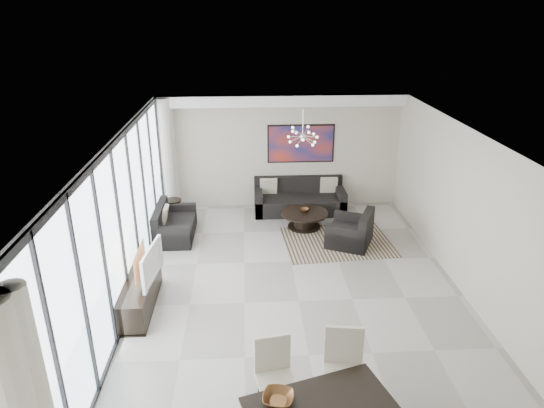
{
  "coord_description": "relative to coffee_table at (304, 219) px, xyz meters",
  "views": [
    {
      "loc": [
        -0.88,
        -7.25,
        4.85
      ],
      "look_at": [
        -0.39,
        1.52,
        1.25
      ],
      "focal_mm": 32.0,
      "sensor_mm": 36.0,
      "label": 1
    }
  ],
  "objects": [
    {
      "name": "dining_chair_nw",
      "position": [
        -1.03,
        -5.46,
        0.37
      ],
      "size": [
        0.55,
        0.55,
        1.02
      ],
      "color": "beige",
      "rests_on": "floor"
    },
    {
      "name": "room_shell",
      "position": [
        0.01,
        -3.08,
        1.23
      ],
      "size": [
        6.0,
        9.0,
        2.9
      ],
      "color": "#A8A39B",
      "rests_on": "ground"
    },
    {
      "name": "sofa_main",
      "position": [
        -0.01,
        0.99,
        0.06
      ],
      "size": [
        2.26,
        0.92,
        0.82
      ],
      "color": "black",
      "rests_on": "floor"
    },
    {
      "name": "soffit",
      "position": [
        -0.46,
        1.22,
        2.55
      ],
      "size": [
        5.98,
        0.4,
        0.26
      ],
      "primitive_type": "cube",
      "color": "white",
      "rests_on": "room_shell"
    },
    {
      "name": "armchair",
      "position": [
        0.92,
        -0.93,
        0.05
      ],
      "size": [
        1.19,
        1.21,
        0.78
      ],
      "color": "black",
      "rests_on": "floor"
    },
    {
      "name": "tv_console",
      "position": [
        -3.22,
        -3.09,
        0.05
      ],
      "size": [
        0.48,
        1.71,
        0.54
      ],
      "primitive_type": "cube",
      "color": "black",
      "rests_on": "floor"
    },
    {
      "name": "loveseat",
      "position": [
        -3.0,
        -0.32,
        0.03
      ],
      "size": [
        0.82,
        1.45,
        0.73
      ],
      "color": "black",
      "rests_on": "floor"
    },
    {
      "name": "rug",
      "position": [
        0.64,
        -0.81,
        -0.21
      ],
      "size": [
        2.45,
        1.96,
        0.01
      ],
      "primitive_type": "cube",
      "rotation": [
        0.0,
        0.0,
        0.08
      ],
      "color": "black",
      "rests_on": "floor"
    },
    {
      "name": "coffee_table",
      "position": [
        0.0,
        0.0,
        0.0
      ],
      "size": [
        1.1,
        1.1,
        0.39
      ],
      "color": "black",
      "rests_on": "floor"
    },
    {
      "name": "painting",
      "position": [
        0.04,
        1.39,
        1.43
      ],
      "size": [
        1.68,
        0.04,
        0.98
      ],
      "primitive_type": "cube",
      "color": "#B63119",
      "rests_on": "room_shell"
    },
    {
      "name": "dining_chair_ne",
      "position": [
        -0.14,
        -5.41,
        0.4
      ],
      "size": [
        0.56,
        0.56,
        1.08
      ],
      "color": "beige",
      "rests_on": "floor"
    },
    {
      "name": "chandelier",
      "position": [
        -0.16,
        -0.58,
        2.13
      ],
      "size": [
        0.66,
        0.66,
        0.71
      ],
      "color": "silver",
      "rests_on": "room_shell"
    },
    {
      "name": "television",
      "position": [
        -3.06,
        -3.06,
        0.61
      ],
      "size": [
        0.26,
        1.04,
        0.6
      ],
      "primitive_type": "imported",
      "rotation": [
        0.0,
        0.0,
        1.45
      ],
      "color": "gray",
      "rests_on": "tv_console"
    },
    {
      "name": "side_table",
      "position": [
        -3.11,
        0.52,
        0.16
      ],
      "size": [
        0.41,
        0.41,
        0.56
      ],
      "color": "black",
      "rests_on": "floor"
    },
    {
      "name": "window_wall",
      "position": [
        -3.31,
        -3.08,
        1.25
      ],
      "size": [
        0.37,
        8.95,
        2.9
      ],
      "color": "silver",
      "rests_on": "floor"
    },
    {
      "name": "bowl_coffee",
      "position": [
        0.01,
        0.05,
        0.2
      ],
      "size": [
        0.26,
        0.26,
        0.07
      ],
      "primitive_type": "imported",
      "rotation": [
        0.0,
        0.0,
        0.19
      ],
      "color": "brown",
      "rests_on": "coffee_table"
    },
    {
      "name": "bowl_dining",
      "position": [
        -1.03,
        -6.1,
        0.52
      ],
      "size": [
        0.43,
        0.43,
        0.09
      ],
      "primitive_type": "imported",
      "rotation": [
        0.0,
        0.0,
        -0.24
      ],
      "color": "brown",
      "rests_on": "dining_table"
    }
  ]
}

